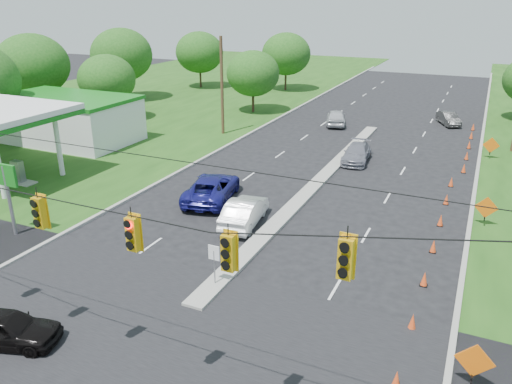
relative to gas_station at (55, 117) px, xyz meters
The scene contains 37 objects.
ground 31.23m from the gas_station, 40.57° to the right, with size 160.00×160.00×0.00m, color black.
grass_left 6.87m from the gas_station, behind, with size 40.00×160.00×0.06m, color #1E4714.
cross_street 31.23m from the gas_station, 40.57° to the right, with size 160.00×14.00×0.02m, color black.
curb_left 16.89m from the gas_station, 35.78° to the left, with size 0.25×110.00×0.16m, color gray.
curb_right 35.22m from the gas_station, 16.13° to the left, with size 0.25×110.00×0.16m, color gray.
median 23.79m from the gas_station, ahead, with size 1.00×34.00×0.18m, color gray.
median_sign 27.62m from the gas_station, 31.07° to the right, with size 0.55×0.06×2.05m.
signal_span 31.83m from the gas_station, 42.00° to the right, with size 25.60×0.32×9.00m.
utility_pole_far_left 14.93m from the gas_station, 41.21° to the left, with size 0.28×0.28×9.00m, color #422D1C.
gas_station is the anchor object (origin of this frame).
cone_0 36.59m from the gas_station, 28.17° to the right, with size 0.32×0.32×0.70m, color #ED4C1C.
cone_1 35.08m from the gas_station, 23.12° to the right, with size 0.32×0.32×0.70m, color #ED4C1C.
cone_2 33.86m from the gas_station, 17.65° to the right, with size 0.32×0.32×0.70m, color #ED4C1C.
cone_3 32.97m from the gas_station, 11.83° to the right, with size 0.32×0.32×0.70m, color #ED4C1C.
cone_4 32.44m from the gas_station, ahead, with size 0.32×0.32×0.70m, color #ED4C1C.
cone_5 32.27m from the gas_station, ahead, with size 0.32×0.32×0.70m, color #ED4C1C.
cone_6 32.49m from the gas_station, ahead, with size 0.32×0.32×0.70m, color #ED4C1C.
cone_7 33.66m from the gas_station, 12.48° to the left, with size 0.32×0.32×0.70m, color #ED4C1C.
cone_8 34.59m from the gas_station, 18.16° to the left, with size 0.32×0.32×0.70m, color #ED4C1C.
cone_9 35.83m from the gas_station, 23.50° to the left, with size 0.32×0.32×0.70m, color #ED4C1C.
cone_10 37.36m from the gas_station, 28.43° to the left, with size 0.32×0.32×0.70m, color #ED4C1C.
cone_11 39.15m from the gas_station, 32.95° to the left, with size 0.32×0.32×0.70m, color #ED4C1C.
work_sign_0 38.11m from the gas_station, 25.25° to the right, with size 1.27×0.58×1.37m.
work_sign_1 34.54m from the gas_station, ahead, with size 1.27×0.58×1.37m.
work_sign_2 36.42m from the gas_station, 18.85° to the left, with size 1.27×0.58×1.37m.
tree_2 10.19m from the gas_station, 103.60° to the left, with size 5.88×5.88×6.86m.
tree_3 21.66m from the gas_station, 112.93° to the left, with size 7.56×7.56×8.82m.
tree_4 32.14m from the gas_station, 97.82° to the left, with size 6.72×6.72×7.84m.
tree_5 22.05m from the gas_station, 63.99° to the left, with size 5.88×5.88×6.86m.
tree_6 35.67m from the gas_station, 77.60° to the left, with size 6.72×6.72×7.84m.
tree_14 13.29m from the gas_station, 143.18° to the left, with size 7.56×7.56×8.82m.
black_sedan 28.08m from the gas_station, 48.57° to the right, with size 1.61×3.99×1.36m, color black.
white_sedan 23.32m from the gas_station, 19.36° to the right, with size 1.64×4.71×1.55m, color white.
blue_pickup 19.22m from the gas_station, 15.90° to the right, with size 2.69×5.83×1.62m, color navy.
silver_car_far 25.78m from the gas_station, 14.84° to the left, with size 1.91×4.70×1.36m, color slate.
silver_car_oncoming 26.74m from the gas_station, 41.72° to the left, with size 1.88×4.68×1.59m, color #B8B9BF.
dark_car_receding 37.94m from the gas_station, 36.79° to the left, with size 1.37×3.94×1.30m, color #2D2D2D.
Camera 1 is at (9.82, -10.88, 12.16)m, focal length 35.00 mm.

